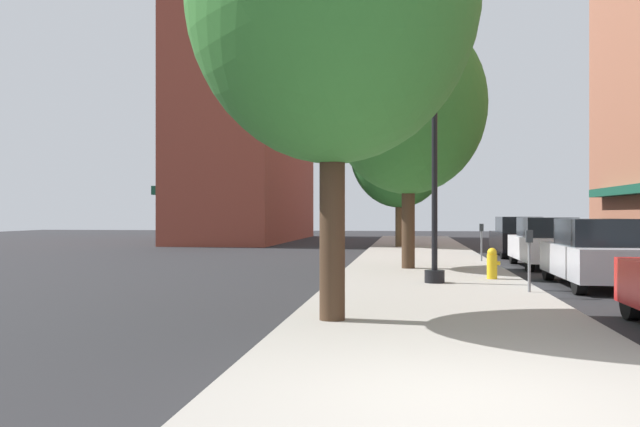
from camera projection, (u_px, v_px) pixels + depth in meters
name	position (u px, v px, depth m)	size (l,w,h in m)	color
ground_plane	(537.00, 264.00, 23.25)	(90.00, 90.00, 0.00)	#232326
sidewalk_slab	(422.00, 260.00, 24.77)	(4.80, 50.00, 0.12)	gray
building_far_background	(250.00, 100.00, 44.08)	(6.80, 18.00, 18.77)	brown
lamppost	(435.00, 155.00, 15.87)	(0.48, 0.48, 5.90)	black
fire_hydrant	(492.00, 263.00, 16.81)	(0.33, 0.26, 0.79)	gold
parking_meter_near	(481.00, 237.00, 23.15)	(0.14, 0.09, 1.31)	slate
parking_meter_far	(529.00, 253.00, 13.99)	(0.14, 0.09, 1.31)	slate
tree_near	(399.00, 151.00, 33.44)	(5.02, 5.02, 7.75)	#4C3823
tree_mid	(408.00, 105.00, 20.13)	(4.75, 4.75, 7.73)	#422D1E
car_silver	(596.00, 254.00, 15.92)	(1.80, 4.30, 1.66)	black
car_white	(546.00, 243.00, 21.78)	(1.80, 4.30, 1.66)	black
car_black	(518.00, 237.00, 27.38)	(1.80, 4.30, 1.66)	black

